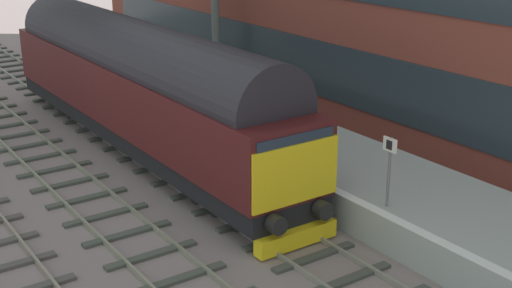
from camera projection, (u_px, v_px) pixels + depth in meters
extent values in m
plane|color=slate|center=(218.00, 198.00, 20.72)|extent=(140.00, 140.00, 0.00)
cube|color=gray|center=(198.00, 201.00, 20.31)|extent=(0.07, 60.00, 0.15)
cube|color=gray|center=(238.00, 190.00, 21.08)|extent=(0.07, 60.00, 0.15)
cube|color=#3F423B|center=(349.00, 279.00, 16.16)|extent=(2.50, 0.26, 0.09)
cube|color=#3F423B|center=(314.00, 257.00, 17.17)|extent=(2.50, 0.26, 0.09)
cube|color=#3F423B|center=(283.00, 237.00, 18.18)|extent=(2.50, 0.26, 0.09)
cube|color=#3F423B|center=(255.00, 220.00, 19.19)|extent=(2.50, 0.26, 0.09)
cube|color=#3F423B|center=(230.00, 204.00, 20.20)|extent=(2.50, 0.26, 0.09)
cube|color=#3F423B|center=(207.00, 190.00, 21.21)|extent=(2.50, 0.26, 0.09)
cube|color=#3F423B|center=(186.00, 177.00, 22.23)|extent=(2.50, 0.26, 0.09)
cube|color=#3F423B|center=(168.00, 165.00, 23.24)|extent=(2.50, 0.26, 0.09)
cube|color=#3F423B|center=(150.00, 154.00, 24.25)|extent=(2.50, 0.26, 0.09)
cube|color=#3F423B|center=(134.00, 144.00, 25.26)|extent=(2.50, 0.26, 0.09)
cube|color=#3F423B|center=(120.00, 135.00, 26.27)|extent=(2.50, 0.26, 0.09)
cube|color=#3F423B|center=(106.00, 126.00, 27.28)|extent=(2.50, 0.26, 0.09)
cube|color=#3F423B|center=(93.00, 118.00, 28.30)|extent=(2.50, 0.26, 0.09)
cube|color=#3F423B|center=(82.00, 111.00, 29.31)|extent=(2.50, 0.26, 0.09)
cube|color=#3F423B|center=(71.00, 104.00, 30.32)|extent=(2.50, 0.26, 0.09)
cube|color=#3F423B|center=(61.00, 97.00, 31.33)|extent=(2.50, 0.26, 0.09)
cube|color=#3F423B|center=(51.00, 91.00, 32.34)|extent=(2.50, 0.26, 0.09)
cube|color=#3F423B|center=(42.00, 85.00, 33.35)|extent=(2.50, 0.26, 0.09)
cube|color=#3F423B|center=(33.00, 80.00, 34.36)|extent=(2.50, 0.26, 0.09)
cube|color=#3F423B|center=(25.00, 75.00, 35.38)|extent=(2.50, 0.26, 0.09)
cube|color=#3F423B|center=(18.00, 70.00, 36.39)|extent=(2.50, 0.26, 0.09)
cube|color=#3F423B|center=(11.00, 66.00, 37.40)|extent=(2.50, 0.26, 0.09)
cube|color=#3F423B|center=(4.00, 62.00, 38.41)|extent=(2.50, 0.26, 0.09)
cube|color=gray|center=(92.00, 230.00, 18.54)|extent=(0.07, 60.00, 0.15)
cube|color=gray|center=(140.00, 217.00, 19.31)|extent=(0.07, 60.00, 0.15)
cube|color=#41453B|center=(179.00, 279.00, 16.17)|extent=(2.50, 0.26, 0.09)
cube|color=#41453B|center=(152.00, 255.00, 17.27)|extent=(2.50, 0.26, 0.09)
cube|color=#41453B|center=(128.00, 234.00, 18.38)|extent=(2.50, 0.26, 0.09)
cube|color=#41453B|center=(106.00, 215.00, 19.49)|extent=(2.50, 0.26, 0.09)
cube|color=#41453B|center=(87.00, 198.00, 20.60)|extent=(2.50, 0.26, 0.09)
cube|color=#41453B|center=(70.00, 183.00, 21.71)|extent=(2.50, 0.26, 0.09)
cube|color=#41453B|center=(55.00, 170.00, 22.81)|extent=(2.50, 0.26, 0.09)
cube|color=#41453B|center=(41.00, 157.00, 23.92)|extent=(2.50, 0.26, 0.09)
cube|color=#41453B|center=(28.00, 146.00, 25.03)|extent=(2.50, 0.26, 0.09)
cube|color=#41453B|center=(16.00, 136.00, 26.14)|extent=(2.50, 0.26, 0.09)
cube|color=#41453B|center=(6.00, 126.00, 27.24)|extent=(2.50, 0.26, 0.09)
cube|color=gray|center=(26.00, 248.00, 17.58)|extent=(0.07, 60.00, 0.15)
cube|color=#4A4640|center=(5.00, 268.00, 16.68)|extent=(2.50, 0.26, 0.09)
cube|color=#9AA29D|center=(311.00, 159.00, 22.49)|extent=(4.00, 44.00, 1.00)
cube|color=white|center=(265.00, 155.00, 21.33)|extent=(0.30, 44.00, 0.01)
cube|color=#28343B|center=(343.00, 75.00, 26.25)|extent=(0.06, 40.00, 2.23)
cube|color=black|center=(140.00, 128.00, 24.55)|extent=(2.56, 18.02, 0.60)
cube|color=#4B1717|center=(138.00, 91.00, 24.10)|extent=(2.70, 18.02, 2.10)
cylinder|color=#252228|center=(136.00, 57.00, 23.70)|extent=(2.56, 16.58, 2.57)
cube|color=yellow|center=(296.00, 174.00, 17.14)|extent=(2.65, 0.08, 1.58)
cube|color=#232D3D|center=(296.00, 146.00, 16.91)|extent=(2.38, 0.04, 0.64)
cube|color=#232D3D|center=(172.00, 78.00, 24.74)|extent=(0.04, 12.61, 0.44)
cylinder|color=black|center=(276.00, 224.00, 16.93)|extent=(0.48, 0.35, 0.48)
cylinder|color=black|center=(323.00, 210.00, 17.74)|extent=(0.48, 0.35, 0.48)
cube|color=yellow|center=(296.00, 237.00, 17.66)|extent=(2.43, 0.36, 0.47)
cylinder|color=black|center=(258.00, 206.00, 18.91)|extent=(1.64, 1.04, 1.04)
cylinder|color=black|center=(237.00, 193.00, 19.76)|extent=(1.64, 1.04, 1.04)
cylinder|color=black|center=(217.00, 181.00, 20.61)|extent=(1.64, 1.04, 1.04)
cylinder|color=black|center=(86.00, 103.00, 28.69)|extent=(1.64, 1.04, 1.04)
cylinder|color=black|center=(76.00, 97.00, 29.54)|extent=(1.64, 1.04, 1.04)
cylinder|color=black|center=(67.00, 92.00, 30.40)|extent=(1.64, 1.04, 1.04)
cylinder|color=slate|center=(389.00, 172.00, 17.46)|extent=(0.08, 0.08, 1.86)
cube|color=white|center=(390.00, 145.00, 17.19)|extent=(0.05, 0.44, 0.36)
cube|color=black|center=(389.00, 145.00, 17.18)|extent=(0.01, 0.20, 0.24)
cylinder|color=#2C2840|center=(256.00, 114.00, 24.04)|extent=(0.13, 0.13, 0.84)
cylinder|color=#2C2840|center=(255.00, 113.00, 24.22)|extent=(0.13, 0.13, 0.84)
cylinder|color=#4B5E47|center=(256.00, 94.00, 23.90)|extent=(0.44, 0.44, 0.56)
sphere|color=brown|center=(256.00, 83.00, 23.76)|extent=(0.22, 0.22, 0.22)
cylinder|color=#4B5E47|center=(257.00, 96.00, 23.71)|extent=(0.09, 0.09, 0.52)
cylinder|color=#4B5E47|center=(254.00, 93.00, 24.09)|extent=(0.09, 0.09, 0.52)
cylinder|color=slate|center=(216.00, 28.00, 31.45)|extent=(0.36, 0.36, 6.05)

